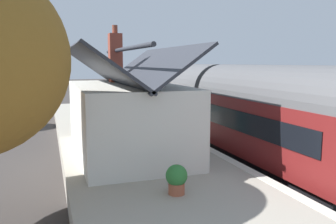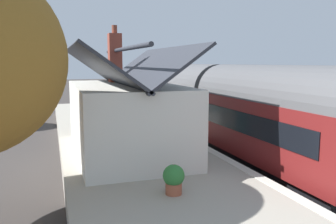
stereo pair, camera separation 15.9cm
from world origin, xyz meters
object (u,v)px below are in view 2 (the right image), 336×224
(bench_near_building, at_px, (116,112))
(planter_by_door, at_px, (174,178))
(bench_by_lamp, at_px, (105,103))
(station_sign_board, at_px, (145,104))
(planter_edge_near, at_px, (82,105))
(train, at_px, (219,105))
(planter_under_sign, at_px, (81,113))
(station_building, at_px, (125,115))

(bench_near_building, bearing_deg, planter_by_door, 176.56)
(bench_near_building, bearing_deg, bench_by_lamp, -0.07)
(bench_by_lamp, xyz_separation_m, bench_near_building, (-4.95, 0.01, 0.00))
(station_sign_board, bearing_deg, planter_edge_near, 21.10)
(bench_near_building, height_order, planter_by_door, bench_near_building)
(train, height_order, planter_under_sign, train)
(planter_by_door, bearing_deg, bench_near_building, -3.44)
(bench_near_building, relative_size, planter_edge_near, 1.53)
(bench_near_building, relative_size, planter_under_sign, 1.98)
(bench_by_lamp, xyz_separation_m, station_sign_board, (-7.05, -1.36, 0.71))
(station_building, bearing_deg, station_sign_board, -21.95)
(train, height_order, station_sign_board, train)
(station_sign_board, bearing_deg, planter_under_sign, 43.14)
(bench_by_lamp, bearing_deg, bench_near_building, 179.93)
(station_building, xyz_separation_m, bench_by_lamp, (13.16, -1.10, -1.02))
(train, height_order, planter_edge_near, train)
(planter_by_door, bearing_deg, bench_by_lamp, -2.53)
(planter_under_sign, bearing_deg, train, -139.07)
(planter_edge_near, bearing_deg, station_building, -177.57)
(bench_near_building, bearing_deg, station_sign_board, -146.98)
(train, xyz_separation_m, planter_under_sign, (7.41, 6.43, -1.11))
(planter_under_sign, bearing_deg, planter_by_door, -175.06)
(bench_by_lamp, bearing_deg, planter_under_sign, 148.14)
(bench_near_building, distance_m, station_sign_board, 2.60)
(bench_near_building, relative_size, planter_by_door, 1.64)
(station_building, relative_size, bench_by_lamp, 5.66)
(station_building, distance_m, planter_by_door, 5.21)
(bench_near_building, relative_size, station_sign_board, 0.90)
(station_building, bearing_deg, train, -66.32)
(planter_edge_near, relative_size, planter_by_door, 1.07)
(planter_edge_near, height_order, planter_under_sign, planter_under_sign)
(train, relative_size, bench_near_building, 13.44)
(planter_edge_near, bearing_deg, planter_under_sign, 174.70)
(train, height_order, planter_by_door, train)
(station_building, height_order, planter_edge_near, station_building)
(bench_by_lamp, xyz_separation_m, planter_under_sign, (-3.37, 2.09, -0.17))
(station_building, bearing_deg, bench_by_lamp, -4.79)
(planter_edge_near, bearing_deg, planter_by_door, -177.33)
(planter_edge_near, distance_m, planter_under_sign, 4.26)
(train, xyz_separation_m, bench_by_lamp, (10.78, 4.33, -0.94))
(station_building, height_order, station_sign_board, station_building)
(train, height_order, station_building, station_building)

